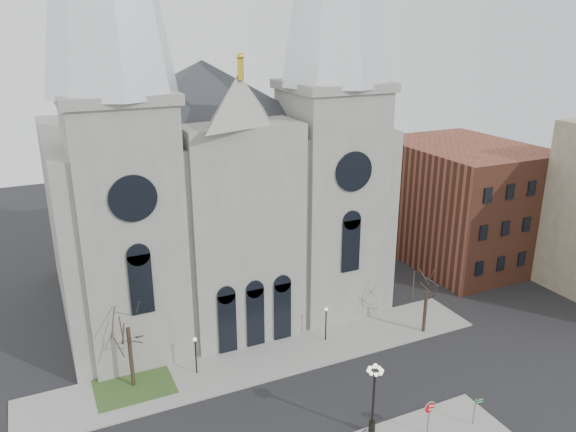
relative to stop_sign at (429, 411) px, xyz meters
name	(u,v)px	position (x,y,z in m)	size (l,w,h in m)	color
sidewalk_far	(267,359)	(-6.52, 13.31, -1.95)	(40.00, 6.00, 0.14)	gray
grass_patch	(134,385)	(-17.52, 14.31, -1.93)	(6.00, 5.00, 0.18)	#334D21
cathedral	(215,123)	(-6.52, 25.17, 16.46)	(33.00, 26.66, 54.00)	gray
bg_building_brick	(461,202)	(23.48, 24.31, 4.98)	(14.00, 18.00, 14.00)	brown
tree_left	(127,324)	(-17.52, 14.31, 3.56)	(3.20, 3.20, 7.50)	black
tree_right	(427,289)	(8.48, 11.31, 2.44)	(3.20, 3.20, 6.00)	black
ped_lamp_left	(195,349)	(-12.52, 13.81, 0.31)	(0.32, 0.32, 3.26)	black
ped_lamp_right	(326,318)	(-0.52, 13.81, 0.31)	(0.32, 0.32, 3.26)	black
stop_sign	(429,411)	(0.00, 0.00, 0.00)	(0.92, 0.33, 2.66)	slate
globe_lamp	(374,390)	(-3.39, 1.81, 1.57)	(1.57, 1.57, 5.50)	black
street_name_sign	(476,409)	(3.67, -0.59, -0.61)	(0.69, 0.12, 2.15)	slate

